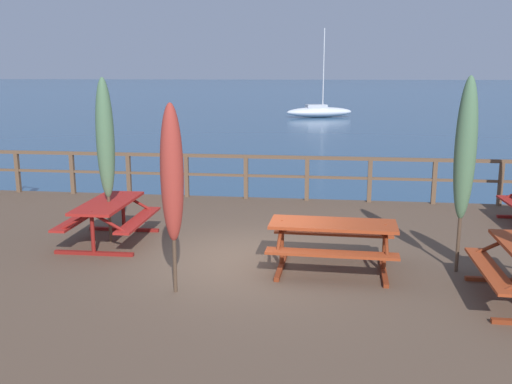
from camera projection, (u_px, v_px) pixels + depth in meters
name	position (u px, v px, depth m)	size (l,w,h in m)	color
ground_plane	(251.00, 309.00, 9.63)	(600.00, 600.00, 0.00)	navy
wooden_deck	(251.00, 284.00, 9.54)	(16.79, 9.45, 0.89)	brown
railing_waterside_far	(276.00, 170.00, 13.73)	(16.59, 0.10, 1.09)	brown
picnic_table_front_right	(333.00, 235.00, 8.84)	(2.01, 1.46, 0.78)	#993819
picnic_table_mid_left	(109.00, 213.00, 10.27)	(1.42, 1.89, 0.78)	maroon
patio_umbrella_tall_back_right	(172.00, 174.00, 7.69)	(0.32, 0.32, 2.68)	#4C3828
patio_umbrella_tall_front	(105.00, 139.00, 10.00)	(0.32, 0.32, 2.99)	#4C3828
patio_umbrella_short_back	(465.00, 150.00, 8.46)	(0.32, 0.32, 3.03)	#4C3828
sailboat_distant	(319.00, 111.00, 50.45)	(6.22, 3.49, 7.72)	silver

